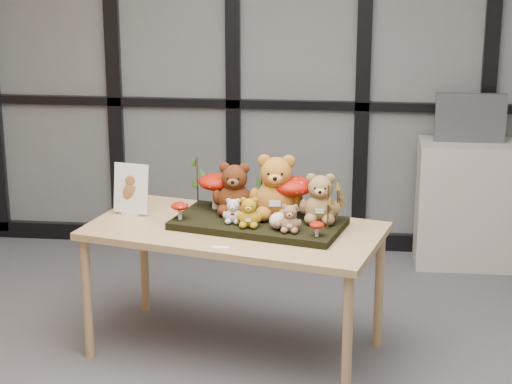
# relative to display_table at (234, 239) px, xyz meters

# --- Properties ---
(room_shell) EXTENTS (5.00, 5.00, 5.00)m
(room_shell) POSITION_rel_display_table_xyz_m (0.22, -0.74, 1.02)
(room_shell) COLOR beige
(room_shell) RESTS_ON floor
(glass_partition) EXTENTS (4.90, 0.06, 2.78)m
(glass_partition) POSITION_rel_display_table_xyz_m (0.22, 1.73, 0.76)
(glass_partition) COLOR #2D383F
(glass_partition) RESTS_ON floor
(display_table) EXTENTS (1.69, 1.13, 0.72)m
(display_table) POSITION_rel_display_table_xyz_m (0.00, 0.00, 0.00)
(display_table) COLOR tan
(display_table) RESTS_ON floor
(diorama_tray) EXTENTS (0.97, 0.65, 0.04)m
(diorama_tray) POSITION_rel_display_table_xyz_m (0.13, 0.03, 0.09)
(diorama_tray) COLOR black
(diorama_tray) RESTS_ON display_table
(bear_pooh_yellow) EXTENTS (0.34, 0.32, 0.38)m
(bear_pooh_yellow) POSITION_rel_display_table_xyz_m (0.21, 0.10, 0.29)
(bear_pooh_yellow) COLOR #A9661F
(bear_pooh_yellow) RESTS_ON diorama_tray
(bear_brown_medium) EXTENTS (0.28, 0.27, 0.31)m
(bear_brown_medium) POSITION_rel_display_table_xyz_m (-0.02, 0.14, 0.26)
(bear_brown_medium) COLOR #49200C
(bear_brown_medium) RESTS_ON diorama_tray
(bear_tan_back) EXTENTS (0.26, 0.25, 0.29)m
(bear_tan_back) POSITION_rel_display_table_xyz_m (0.45, 0.04, 0.25)
(bear_tan_back) COLOR olive
(bear_tan_back) RESTS_ON diorama_tray
(bear_small_yellow) EXTENTS (0.16, 0.15, 0.17)m
(bear_small_yellow) POSITION_rel_display_table_xyz_m (0.09, -0.08, 0.19)
(bear_small_yellow) COLOR #AE8211
(bear_small_yellow) RESTS_ON diorama_tray
(bear_white_bow) EXTENTS (0.13, 0.13, 0.15)m
(bear_white_bow) POSITION_rel_display_table_xyz_m (-0.00, -0.03, 0.18)
(bear_white_bow) COLOR silver
(bear_white_bow) RESTS_ON diorama_tray
(bear_beige_small) EXTENTS (0.15, 0.14, 0.16)m
(bear_beige_small) POSITION_rel_display_table_xyz_m (0.30, -0.14, 0.18)
(bear_beige_small) COLOR #896345
(bear_beige_small) RESTS_ON diorama_tray
(plush_cream_hedgehog) EXTENTS (0.09, 0.08, 0.09)m
(plush_cream_hedgehog) POSITION_rel_display_table_xyz_m (0.24, -0.10, 0.15)
(plush_cream_hedgehog) COLOR beige
(plush_cream_hedgehog) RESTS_ON diorama_tray
(mushroom_back_left) EXTENTS (0.19, 0.19, 0.22)m
(mushroom_back_left) POSITION_rel_display_table_xyz_m (-0.13, 0.21, 0.21)
(mushroom_back_left) COLOR #921004
(mushroom_back_left) RESTS_ON diorama_tray
(mushroom_back_right) EXTENTS (0.22, 0.22, 0.24)m
(mushroom_back_right) POSITION_rel_display_table_xyz_m (0.30, 0.10, 0.23)
(mushroom_back_right) COLOR #921004
(mushroom_back_right) RESTS_ON diorama_tray
(mushroom_front_left) EXTENTS (0.09, 0.09, 0.10)m
(mushroom_front_left) POSITION_rel_display_table_xyz_m (-0.29, -0.00, 0.16)
(mushroom_front_left) COLOR #921004
(mushroom_front_left) RESTS_ON diorama_tray
(mushroom_front_right) EXTENTS (0.08, 0.08, 0.08)m
(mushroom_front_right) POSITION_rel_display_table_xyz_m (0.45, -0.20, 0.15)
(mushroom_front_right) COLOR #921004
(mushroom_front_right) RESTS_ON diorama_tray
(sprig_green_far_left) EXTENTS (0.05, 0.05, 0.28)m
(sprig_green_far_left) POSITION_rel_display_table_xyz_m (-0.24, 0.24, 0.25)
(sprig_green_far_left) COLOR #14340B
(sprig_green_far_left) RESTS_ON diorama_tray
(sprig_green_mid_left) EXTENTS (0.05, 0.05, 0.24)m
(sprig_green_mid_left) POSITION_rel_display_table_xyz_m (-0.06, 0.24, 0.22)
(sprig_green_mid_left) COLOR #14340B
(sprig_green_mid_left) RESTS_ON diorama_tray
(sprig_dry_far_right) EXTENTS (0.05, 0.05, 0.24)m
(sprig_dry_far_right) POSITION_rel_display_table_xyz_m (0.54, 0.02, 0.22)
(sprig_dry_far_right) COLOR brown
(sprig_dry_far_right) RESTS_ON diorama_tray
(sprig_dry_mid_right) EXTENTS (0.05, 0.05, 0.24)m
(sprig_dry_mid_right) POSITION_rel_display_table_xyz_m (0.50, -0.09, 0.22)
(sprig_dry_mid_right) COLOR brown
(sprig_dry_mid_right) RESTS_ON diorama_tray
(sprig_green_centre) EXTENTS (0.05, 0.05, 0.18)m
(sprig_green_centre) POSITION_rel_display_table_xyz_m (0.13, 0.21, 0.20)
(sprig_green_centre) COLOR #14340B
(sprig_green_centre) RESTS_ON diorama_tray
(sign_holder) EXTENTS (0.21, 0.09, 0.29)m
(sign_holder) POSITION_rel_display_table_xyz_m (-0.60, 0.17, 0.20)
(sign_holder) COLOR silver
(sign_holder) RESTS_ON display_table
(label_card) EXTENTS (0.09, 0.03, 0.00)m
(label_card) POSITION_rel_display_table_xyz_m (-0.03, -0.31, 0.07)
(label_card) COLOR white
(label_card) RESTS_ON display_table
(cabinet) EXTENTS (0.65, 0.38, 0.86)m
(cabinet) POSITION_rel_display_table_xyz_m (1.39, 1.50, -0.23)
(cabinet) COLOR #B0A79D
(cabinet) RESTS_ON floor
(monitor) EXTENTS (0.46, 0.05, 0.33)m
(monitor) POSITION_rel_display_table_xyz_m (1.39, 1.52, 0.37)
(monitor) COLOR #46484D
(monitor) RESTS_ON cabinet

